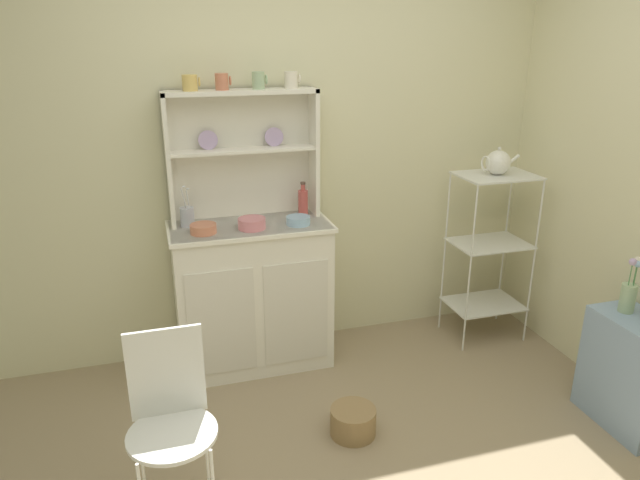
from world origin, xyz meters
The scene contains 18 objects.
wall_back centered at (0.00, 1.62, 1.25)m, with size 3.84×0.05×2.50m, color beige.
hutch_cabinet centered at (-0.32, 1.37, 0.46)m, with size 0.93×0.45×0.91m.
hutch_shelf_unit centered at (-0.32, 1.53, 1.34)m, with size 0.87×0.18×0.75m.
bakers_rack centered at (1.23, 1.27, 0.68)m, with size 0.48×0.35×1.12m.
side_shelf_blue centered at (1.44, 0.21, 0.30)m, with size 0.28×0.48×0.60m, color #849EBC.
wire_chair centered at (-0.86, 0.25, 0.52)m, with size 0.36×0.36×0.85m.
floor_basket centered at (0.03, 0.53, 0.07)m, with size 0.24×0.24×0.15m, color #93754C.
cup_gold_0 centered at (-0.59, 1.49, 1.70)m, with size 0.10×0.08×0.08m.
cup_terracotta_1 centered at (-0.42, 1.49, 1.70)m, with size 0.09×0.07×0.09m.
cup_sage_2 centered at (-0.21, 1.49, 1.70)m, with size 0.08×0.07×0.09m.
cup_cream_3 centered at (-0.03, 1.49, 1.70)m, with size 0.09×0.07×0.09m.
bowl_mixing_large centered at (-0.59, 1.29, 0.93)m, with size 0.15×0.15×0.05m, color #C67556.
bowl_floral_medium centered at (-0.32, 1.29, 0.94)m, with size 0.16×0.16×0.06m, color #D17A84.
bowl_cream_small centered at (-0.05, 1.29, 0.93)m, with size 0.14×0.14×0.05m, color #8EB2D1.
jam_bottle centered at (0.03, 1.45, 0.99)m, with size 0.06×0.06×0.21m.
utensil_jar centered at (-0.66, 1.44, 0.96)m, with size 0.08×0.08×0.24m.
porcelain_teapot centered at (1.23, 1.27, 1.19)m, with size 0.24×0.15×0.17m.
flower_vase centered at (1.44, 0.33, 0.70)m, with size 0.08×0.08×0.30m.
Camera 1 is at (-0.84, -1.80, 1.95)m, focal length 32.58 mm.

